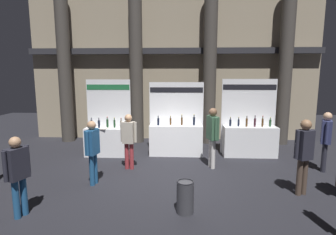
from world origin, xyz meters
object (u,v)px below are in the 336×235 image
object	(u,v)px
exhibitor_booth_0	(108,137)
visitor_8	(326,136)
exhibitor_booth_1	(176,137)
visitor_4	(18,170)
visitor_1	(92,148)
trash_bin	(185,197)
visitor_9	(129,137)
exhibitor_booth_2	(249,137)
visitor_6	(212,132)
visitor_3	(304,151)

from	to	relation	value
exhibitor_booth_0	visitor_8	xyz separation A→B (m)	(6.59, -1.26, 0.41)
exhibitor_booth_1	visitor_4	distance (m)	5.22
visitor_1	visitor_4	xyz separation A→B (m)	(-0.91, -1.61, -0.01)
exhibitor_booth_0	trash_bin	distance (m)	4.63
visitor_4	visitor_9	distance (m)	3.19
exhibitor_booth_2	visitor_8	size ratio (longest dim) A/B	1.52
visitor_9	visitor_1	bearing A→B (deg)	67.36
exhibitor_booth_0	trash_bin	bearing A→B (deg)	-55.72
visitor_1	exhibitor_booth_2	bearing A→B (deg)	-45.88
exhibitor_booth_2	visitor_8	distance (m)	2.30
exhibitor_booth_0	visitor_6	bearing A→B (deg)	-18.16
visitor_4	trash_bin	bearing A→B (deg)	117.09
visitor_1	visitor_6	world-z (taller)	visitor_6
exhibitor_booth_1	trash_bin	bearing A→B (deg)	-86.23
exhibitor_booth_0	visitor_9	world-z (taller)	exhibitor_booth_0
exhibitor_booth_1	trash_bin	size ratio (longest dim) A/B	3.75
visitor_6	visitor_9	world-z (taller)	visitor_6
exhibitor_booth_2	trash_bin	bearing A→B (deg)	-119.16
trash_bin	visitor_3	size ratio (longest dim) A/B	0.38
exhibitor_booth_0	visitor_9	distance (m)	1.72
exhibitor_booth_1	visitor_6	bearing A→B (deg)	-50.29
exhibitor_booth_0	visitor_1	size ratio (longest dim) A/B	1.59
exhibitor_booth_0	visitor_1	bearing A→B (deg)	-82.61
exhibitor_booth_1	visitor_1	size ratio (longest dim) A/B	1.53
exhibitor_booth_2	visitor_4	size ratio (longest dim) A/B	1.63
visitor_1	visitor_6	bearing A→B (deg)	-52.57
exhibitor_booth_1	visitor_4	world-z (taller)	exhibitor_booth_1
exhibitor_booth_2	trash_bin	xyz separation A→B (m)	(-2.23, -3.99, -0.30)
exhibitor_booth_2	exhibitor_booth_1	bearing A→B (deg)	179.64
exhibitor_booth_2	visitor_9	distance (m)	4.14
exhibitor_booth_1	visitor_8	distance (m)	4.51
exhibitor_booth_1	visitor_9	distance (m)	2.07
exhibitor_booth_2	trash_bin	distance (m)	4.58
trash_bin	visitor_1	xyz separation A→B (m)	(-2.28, 1.31, 0.62)
visitor_4	visitor_8	world-z (taller)	visitor_8
exhibitor_booth_0	visitor_3	distance (m)	6.02
exhibitor_booth_1	exhibitor_booth_2	bearing A→B (deg)	-0.36
visitor_6	visitor_9	xyz separation A→B (m)	(-2.43, -0.23, -0.13)
visitor_4	visitor_1	bearing A→B (deg)	172.13
visitor_6	exhibitor_booth_2	bearing A→B (deg)	-63.23
visitor_4	exhibitor_booth_1	bearing A→B (deg)	167.53
exhibitor_booth_1	trash_bin	xyz separation A→B (m)	(0.26, -4.01, -0.30)
exhibitor_booth_0	visitor_8	size ratio (longest dim) A/B	1.51
exhibitor_booth_0	exhibitor_booth_1	world-z (taller)	exhibitor_booth_0
exhibitor_booth_1	visitor_6	world-z (taller)	exhibitor_booth_1
trash_bin	visitor_1	distance (m)	2.70
visitor_3	visitor_9	world-z (taller)	visitor_3
exhibitor_booth_1	visitor_3	distance (m)	4.26
visitor_6	trash_bin	bearing A→B (deg)	146.96
visitor_6	visitor_8	size ratio (longest dim) A/B	1.05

